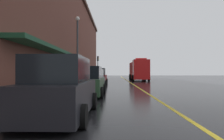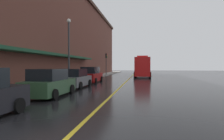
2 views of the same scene
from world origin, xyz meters
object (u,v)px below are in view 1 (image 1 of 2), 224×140
object	(u,v)px
parking_meter_1	(48,80)
traffic_light_near	(98,63)
parked_car_2	(93,80)
street_lamp_left	(77,43)
parked_car_0	(61,90)
parked_car_3	(98,77)
parked_car_1	(87,82)
parking_meter_0	(69,77)
fire_truck	(138,70)

from	to	relation	value
parking_meter_1	traffic_light_near	xyz separation A→B (m)	(0.06, 29.67, 2.10)
parked_car_2	street_lamp_left	size ratio (longest dim) A/B	0.62
parked_car_0	parked_car_3	xyz separation A→B (m)	(-0.07, 16.37, -0.02)
parking_meter_1	parked_car_2	bearing A→B (deg)	79.93
parked_car_0	parked_car_1	distance (m)	5.83
street_lamp_left	traffic_light_near	xyz separation A→B (m)	(0.66, 18.48, -1.24)
parked_car_0	parked_car_2	size ratio (longest dim) A/B	1.04
parked_car_2	traffic_light_near	size ratio (longest dim) A/B	1.00
street_lamp_left	parking_meter_0	bearing A→B (deg)	-84.92
parked_car_2	parking_meter_0	world-z (taller)	parked_car_2
parking_meter_0	parked_car_2	bearing A→B (deg)	67.46
parked_car_1	parking_meter_1	xyz separation A→B (m)	(-1.47, -2.60, 0.24)
parked_car_1	street_lamp_left	world-z (taller)	street_lamp_left
parked_car_1	parked_car_2	distance (m)	5.15
parked_car_0	parked_car_3	bearing A→B (deg)	0.50
fire_truck	parking_meter_0	world-z (taller)	fire_truck
parking_meter_0	parking_meter_1	bearing A→B (deg)	-90.00
parked_car_1	parking_meter_0	size ratio (longest dim) A/B	3.20
parked_car_0	traffic_light_near	world-z (taller)	traffic_light_near
parked_car_1	traffic_light_near	world-z (taller)	traffic_light_near
parked_car_3	fire_truck	distance (m)	13.88
parked_car_3	parking_meter_1	world-z (taller)	parked_car_3
parked_car_1	traffic_light_near	size ratio (longest dim) A/B	0.99
parking_meter_0	parked_car_1	bearing A→B (deg)	-51.35
parked_car_2	traffic_light_near	xyz separation A→B (m)	(-1.31, 21.92, 2.37)
parking_meter_1	street_lamp_left	size ratio (longest dim) A/B	0.19
street_lamp_left	parked_car_0	bearing A→B (deg)	-82.01
parked_car_1	parked_car_3	xyz separation A→B (m)	(-0.12, 10.54, 0.03)
parked_car_3	traffic_light_near	xyz separation A→B (m)	(-1.29, 16.52, 2.30)
parked_car_2	street_lamp_left	world-z (taller)	street_lamp_left
parked_car_0	parking_meter_1	xyz separation A→B (m)	(-1.42, 3.23, 0.18)
parked_car_3	street_lamp_left	size ratio (longest dim) A/B	0.70
parked_car_3	fire_truck	size ratio (longest dim) A/B	0.52
parked_car_1	parking_meter_1	bearing A→B (deg)	151.06
parked_car_3	parking_meter_0	distance (m)	8.81
street_lamp_left	fire_truck	bearing A→B (deg)	61.19
parked_car_1	parked_car_2	size ratio (longest dim) A/B	0.99
traffic_light_near	parking_meter_1	bearing A→B (deg)	-90.12
parked_car_2	traffic_light_near	distance (m)	22.08
parking_meter_0	fire_truck	bearing A→B (deg)	70.88
parked_car_2	parked_car_3	size ratio (longest dim) A/B	0.88
parked_car_1	fire_truck	size ratio (longest dim) A/B	0.45
fire_truck	street_lamp_left	distance (m)	16.71
parked_car_1	fire_truck	world-z (taller)	fire_truck
street_lamp_left	parked_car_1	bearing A→B (deg)	-76.46
traffic_light_near	parked_car_2	bearing A→B (deg)	-86.57
parked_car_2	parking_meter_0	bearing A→B (deg)	158.60
parked_car_0	parked_car_1	size ratio (longest dim) A/B	1.05
parking_meter_1	fire_truck	bearing A→B (deg)	74.01
parked_car_0	parked_car_2	bearing A→B (deg)	0.48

